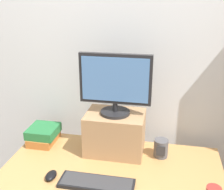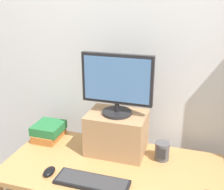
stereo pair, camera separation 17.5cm
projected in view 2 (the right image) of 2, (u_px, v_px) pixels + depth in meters
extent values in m
cube|color=silver|center=(132.00, 59.00, 2.09)|extent=(7.00, 0.08, 2.60)
cube|color=#B7844C|center=(112.00, 168.00, 1.85)|extent=(1.42, 0.72, 0.04)
cylinder|color=#B7844C|center=(50.00, 169.00, 2.43)|extent=(0.05, 0.05, 0.66)
cube|color=#A87F56|center=(117.00, 133.00, 1.97)|extent=(0.40, 0.29, 0.29)
cylinder|color=black|center=(117.00, 112.00, 1.91)|extent=(0.20, 0.20, 0.02)
cylinder|color=black|center=(117.00, 107.00, 1.90)|extent=(0.03, 0.03, 0.06)
cube|color=black|center=(117.00, 79.00, 1.83)|extent=(0.48, 0.04, 0.34)
cube|color=#4C7AB7|center=(116.00, 80.00, 1.81)|extent=(0.44, 0.00, 0.30)
cube|color=black|center=(92.00, 182.00, 1.67)|extent=(0.45, 0.15, 0.02)
cube|color=#333335|center=(92.00, 180.00, 1.67)|extent=(0.42, 0.13, 0.00)
ellipsoid|color=black|center=(49.00, 171.00, 1.76)|extent=(0.06, 0.10, 0.04)
cube|color=#AD662D|center=(49.00, 135.00, 2.18)|extent=(0.18, 0.24, 0.06)
cube|color=#236B38|center=(49.00, 128.00, 2.16)|extent=(0.21, 0.22, 0.06)
cylinder|color=#4C4C51|center=(162.00, 151.00, 1.90)|extent=(0.10, 0.10, 0.13)
cube|color=#2D2D30|center=(161.00, 154.00, 1.85)|extent=(0.06, 0.00, 0.07)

